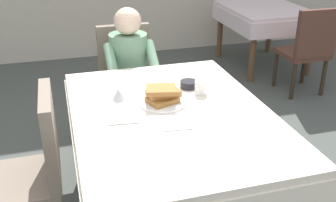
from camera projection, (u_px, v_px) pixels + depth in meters
name	position (u px, v px, depth m)	size (l,w,h in m)	color
dining_table_main	(171.00, 125.00, 2.28)	(1.12, 1.52, 0.74)	silver
chair_diner	(127.00, 74.00, 3.34)	(0.44, 0.45, 0.93)	#7A6B5B
diner_person	(130.00, 65.00, 3.15)	(0.40, 0.43, 1.12)	gray
chair_left_side	(35.00, 164.00, 2.14)	(0.45, 0.44, 0.93)	#7A6B5B
plate_breakfast	(163.00, 102.00, 2.33)	(0.28, 0.28, 0.02)	white
breakfast_stack	(162.00, 94.00, 2.31)	(0.22, 0.19, 0.09)	#A36B33
cup_coffee	(201.00, 87.00, 2.45)	(0.11, 0.08, 0.08)	white
bowl_butter	(189.00, 84.00, 2.54)	(0.11, 0.11, 0.04)	black
syrup_pitcher	(118.00, 94.00, 2.37)	(0.08, 0.08, 0.07)	silver
fork_left_of_plate	(132.00, 109.00, 2.27)	(0.18, 0.01, 0.01)	silver
knife_right_of_plate	(194.00, 101.00, 2.36)	(0.20, 0.01, 0.01)	silver
spoon_near_edge	(179.00, 130.00, 2.04)	(0.15, 0.01, 0.01)	silver
napkin_folded	(123.00, 119.00, 2.15)	(0.17, 0.12, 0.01)	white
background_table_far	(264.00, 17.00, 4.84)	(0.92, 1.12, 0.74)	silver
background_chair_empty	(309.00, 47.00, 4.05)	(0.44, 0.45, 0.93)	#4C2D23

